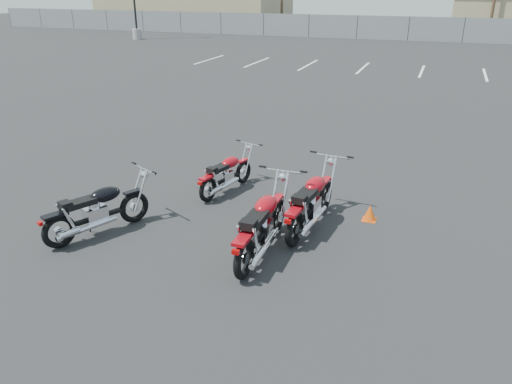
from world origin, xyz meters
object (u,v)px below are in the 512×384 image
(motorcycle_front_red, at_px, (226,174))
(motorcycle_rear_red, at_px, (262,226))
(motorcycle_third_red, at_px, (311,202))
(motorcycle_second_black, at_px, (97,210))

(motorcycle_front_red, bearing_deg, motorcycle_rear_red, -54.04)
(motorcycle_front_red, xyz_separation_m, motorcycle_third_red, (2.13, -1.03, 0.10))
(motorcycle_second_black, bearing_deg, motorcycle_rear_red, 7.21)
(motorcycle_second_black, relative_size, motorcycle_rear_red, 0.88)
(motorcycle_front_red, distance_m, motorcycle_rear_red, 2.77)
(motorcycle_third_red, relative_size, motorcycle_rear_red, 0.98)
(motorcycle_third_red, xyz_separation_m, motorcycle_rear_red, (-0.51, -1.21, 0.01))
(motorcycle_front_red, distance_m, motorcycle_third_red, 2.37)
(motorcycle_front_red, bearing_deg, motorcycle_second_black, -117.12)
(motorcycle_third_red, bearing_deg, motorcycle_rear_red, -112.72)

